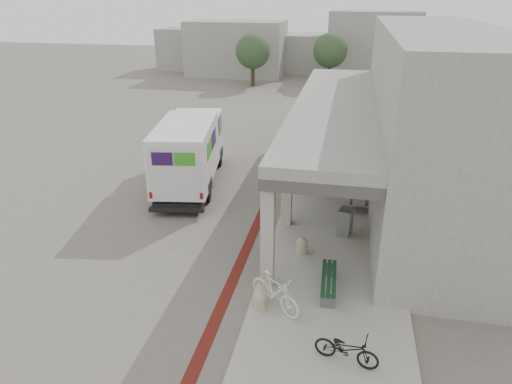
% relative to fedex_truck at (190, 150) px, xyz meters
% --- Properties ---
extents(ground, '(120.00, 120.00, 0.00)m').
position_rel_fedex_truck_xyz_m(ground, '(2.79, -3.75, -1.64)').
color(ground, '#625D54').
rests_on(ground, ground).
extents(bike_lane_stripe, '(0.35, 40.00, 0.01)m').
position_rel_fedex_truck_xyz_m(bike_lane_stripe, '(3.79, -1.75, -1.63)').
color(bike_lane_stripe, '#581811').
rests_on(bike_lane_stripe, ground).
extents(sidewalk, '(4.40, 28.00, 0.12)m').
position_rel_fedex_truck_xyz_m(sidewalk, '(6.79, -3.75, -1.58)').
color(sidewalk, '#A09C90').
rests_on(sidewalk, ground).
extents(transit_building, '(7.60, 17.00, 7.00)m').
position_rel_fedex_truck_xyz_m(transit_building, '(9.62, 0.75, 1.76)').
color(transit_building, gray).
rests_on(transit_building, ground).
extents(distant_backdrop, '(28.00, 10.00, 6.50)m').
position_rel_fedex_truck_xyz_m(distant_backdrop, '(-0.05, 32.14, 1.06)').
color(distant_backdrop, gray).
rests_on(distant_backdrop, ground).
extents(tree_left, '(3.20, 3.20, 4.80)m').
position_rel_fedex_truck_xyz_m(tree_left, '(-2.21, 24.25, 1.54)').
color(tree_left, '#38281C').
rests_on(tree_left, ground).
extents(tree_mid, '(3.20, 3.20, 4.80)m').
position_rel_fedex_truck_xyz_m(tree_mid, '(4.79, 26.25, 1.54)').
color(tree_mid, '#38281C').
rests_on(tree_mid, ground).
extents(tree_right, '(3.20, 3.20, 4.80)m').
position_rel_fedex_truck_xyz_m(tree_right, '(12.79, 25.25, 1.54)').
color(tree_right, '#38281C').
rests_on(tree_right, ground).
extents(fedex_truck, '(3.32, 7.47, 3.08)m').
position_rel_fedex_truck_xyz_m(fedex_truck, '(0.00, 0.00, 0.00)').
color(fedex_truck, black).
rests_on(fedex_truck, ground).
extents(bench, '(0.48, 1.95, 0.45)m').
position_rel_fedex_truck_xyz_m(bench, '(6.72, -7.26, -1.19)').
color(bench, slate).
rests_on(bench, sidewalk).
extents(bollard_near, '(0.38, 0.38, 0.57)m').
position_rel_fedex_truck_xyz_m(bollard_near, '(4.89, -8.50, -1.24)').
color(bollard_near, tan).
rests_on(bollard_near, sidewalk).
extents(bollard_far, '(0.38, 0.38, 0.57)m').
position_rel_fedex_truck_xyz_m(bollard_far, '(5.72, -5.27, -1.24)').
color(bollard_far, tan).
rests_on(bollard_far, sidewalk).
extents(utility_cabinet, '(0.57, 0.68, 1.00)m').
position_rel_fedex_truck_xyz_m(utility_cabinet, '(7.09, -3.70, -1.02)').
color(utility_cabinet, gray).
rests_on(utility_cabinet, sidewalk).
extents(bicycle_black, '(1.62, 0.86, 0.81)m').
position_rel_fedex_truck_xyz_m(bicycle_black, '(7.29, -10.05, -1.11)').
color(bicycle_black, black).
rests_on(bicycle_black, sidewalk).
extents(bicycle_cream, '(1.75, 1.47, 1.08)m').
position_rel_fedex_truck_xyz_m(bicycle_cream, '(5.31, -8.40, -0.98)').
color(bicycle_cream, silver).
rests_on(bicycle_cream, sidewalk).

